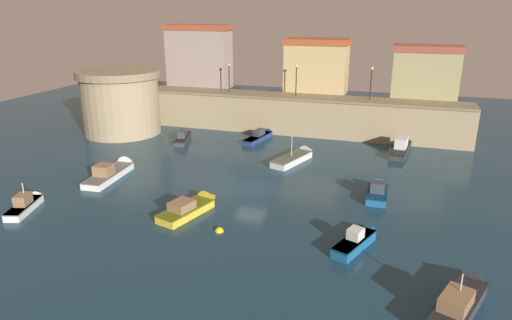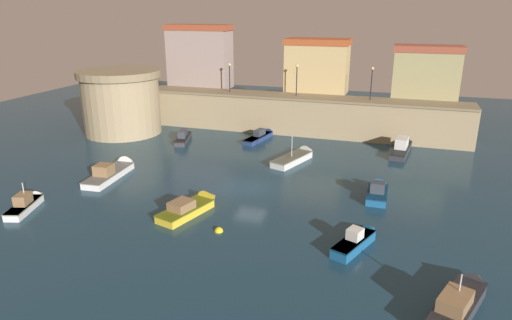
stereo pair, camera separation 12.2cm
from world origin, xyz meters
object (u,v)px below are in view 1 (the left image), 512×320
at_px(moored_boat_2, 378,190).
at_px(moored_boat_3, 184,136).
at_px(fortress_tower, 121,102).
at_px(moored_boat_8, 115,170).
at_px(moored_boat_7, 298,156).
at_px(quay_lamp_1, 296,75).
at_px(quay_lamp_2, 371,78).
at_px(moored_boat_4, 262,135).
at_px(moored_boat_5, 28,203).
at_px(moored_boat_6, 402,146).
at_px(moored_boat_1, 359,239).
at_px(moored_boat_9, 462,299).
at_px(mooring_buoy_0, 219,231).
at_px(moored_boat_0, 194,206).
at_px(quay_lamp_0, 229,73).

xyz_separation_m(moored_boat_2, moored_boat_3, (-21.82, 9.82, 0.00)).
height_order(fortress_tower, moored_boat_2, fortress_tower).
bearing_deg(moored_boat_3, moored_boat_8, 159.95).
bearing_deg(moored_boat_2, moored_boat_7, 49.46).
distance_m(quay_lamp_1, quay_lamp_2, 8.42).
height_order(moored_boat_4, moored_boat_5, moored_boat_5).
xyz_separation_m(moored_boat_4, moored_boat_6, (15.30, -0.08, 0.14)).
relative_size(moored_boat_3, moored_boat_6, 0.81).
bearing_deg(moored_boat_1, moored_boat_7, 47.17).
bearing_deg(moored_boat_3, moored_boat_9, -147.19).
bearing_deg(moored_boat_3, fortress_tower, 69.95).
distance_m(moored_boat_1, moored_boat_3, 28.05).
relative_size(quay_lamp_1, moored_boat_3, 0.60).
bearing_deg(moored_boat_4, mooring_buoy_0, -159.16).
distance_m(moored_boat_6, moored_boat_9, 26.55).
xyz_separation_m(moored_boat_7, moored_boat_9, (12.82, -20.27, 0.16)).
bearing_deg(mooring_buoy_0, quay_lamp_2, 73.98).
bearing_deg(quay_lamp_2, moored_boat_5, -129.75).
bearing_deg(moored_boat_7, moored_boat_9, -128.84).
bearing_deg(quay_lamp_1, moored_boat_5, -117.52).
bearing_deg(fortress_tower, moored_boat_0, -45.18).
relative_size(moored_boat_8, moored_boat_9, 1.11).
xyz_separation_m(quay_lamp_1, moored_boat_7, (2.57, -9.97, -6.47)).
bearing_deg(moored_boat_7, mooring_buoy_0, -167.10).
height_order(moored_boat_6, moored_boat_8, moored_boat_6).
relative_size(moored_boat_4, moored_boat_7, 0.97).
distance_m(moored_boat_1, moored_boat_7, 17.04).
bearing_deg(moored_boat_1, moored_boat_5, 115.83).
relative_size(moored_boat_9, mooring_buoy_0, 11.36).
height_order(quay_lamp_0, moored_boat_0, quay_lamp_0).
xyz_separation_m(fortress_tower, mooring_buoy_0, (20.37, -19.94, -3.76)).
distance_m(moored_boat_2, moored_boat_3, 23.93).
xyz_separation_m(moored_boat_0, moored_boat_9, (17.51, -6.41, 0.11)).
xyz_separation_m(quay_lamp_2, moored_boat_4, (-11.43, -3.79, -6.47)).
bearing_deg(moored_boat_4, moored_boat_6, -79.23).
relative_size(moored_boat_0, moored_boat_3, 1.00).
bearing_deg(quay_lamp_2, moored_boat_1, -86.63).
relative_size(moored_boat_2, moored_boat_8, 0.62).
height_order(moored_boat_0, moored_boat_9, moored_boat_9).
xyz_separation_m(quay_lamp_0, quay_lamp_2, (16.71, 0.00, 0.11)).
xyz_separation_m(moored_boat_2, moored_boat_6, (1.71, 12.89, 0.09)).
bearing_deg(fortress_tower, moored_boat_2, -19.09).
bearing_deg(quay_lamp_1, moored_boat_0, -95.08).
distance_m(moored_boat_9, mooring_buoy_0, 15.05).
distance_m(moored_boat_5, moored_boat_6, 35.18).
bearing_deg(moored_boat_7, moored_boat_3, 96.43).
bearing_deg(quay_lamp_0, moored_boat_0, -75.48).
distance_m(moored_boat_2, moored_boat_4, 18.78).
height_order(moored_boat_0, moored_boat_3, moored_boat_3).
distance_m(fortress_tower, moored_boat_5, 21.70).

